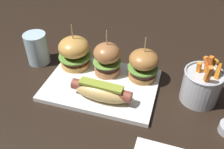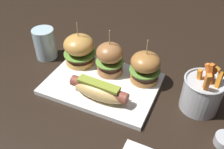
{
  "view_description": "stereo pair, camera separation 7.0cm",
  "coord_description": "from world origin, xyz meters",
  "px_view_note": "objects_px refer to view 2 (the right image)",
  "views": [
    {
      "loc": [
        0.19,
        -0.52,
        0.49
      ],
      "look_at": [
        0.03,
        0.0,
        0.05
      ],
      "focal_mm": 39.54,
      "sensor_mm": 36.0,
      "label": 1
    },
    {
      "loc": [
        0.26,
        -0.5,
        0.49
      ],
      "look_at": [
        0.03,
        0.0,
        0.05
      ],
      "focal_mm": 39.54,
      "sensor_mm": 36.0,
      "label": 2
    }
  ],
  "objects_px": {
    "platter_main": "(102,84)",
    "water_glass": "(45,44)",
    "hot_dog": "(99,90)",
    "fries_bucket": "(202,93)",
    "slider_left": "(79,49)",
    "slider_center": "(110,58)",
    "slider_right": "(145,67)"
  },
  "relations": [
    {
      "from": "fries_bucket",
      "to": "slider_left",
      "type": "bearing_deg",
      "value": 175.23
    },
    {
      "from": "hot_dog",
      "to": "slider_center",
      "type": "distance_m",
      "value": 0.12
    },
    {
      "from": "hot_dog",
      "to": "slider_left",
      "type": "relative_size",
      "value": 1.19
    },
    {
      "from": "slider_center",
      "to": "hot_dog",
      "type": "bearing_deg",
      "value": -80.23
    },
    {
      "from": "slider_center",
      "to": "slider_left",
      "type": "bearing_deg",
      "value": 176.55
    },
    {
      "from": "slider_left",
      "to": "slider_right",
      "type": "relative_size",
      "value": 1.04
    },
    {
      "from": "slider_center",
      "to": "water_glass",
      "type": "relative_size",
      "value": 1.4
    },
    {
      "from": "slider_center",
      "to": "fries_bucket",
      "type": "bearing_deg",
      "value": -5.3
    },
    {
      "from": "platter_main",
      "to": "water_glass",
      "type": "height_order",
      "value": "water_glass"
    },
    {
      "from": "platter_main",
      "to": "slider_left",
      "type": "xyz_separation_m",
      "value": [
        -0.11,
        0.06,
        0.06
      ]
    },
    {
      "from": "platter_main",
      "to": "slider_right",
      "type": "distance_m",
      "value": 0.14
    },
    {
      "from": "slider_center",
      "to": "water_glass",
      "type": "height_order",
      "value": "slider_center"
    },
    {
      "from": "slider_left",
      "to": "water_glass",
      "type": "distance_m",
      "value": 0.14
    },
    {
      "from": "slider_left",
      "to": "fries_bucket",
      "type": "height_order",
      "value": "slider_left"
    },
    {
      "from": "platter_main",
      "to": "slider_left",
      "type": "relative_size",
      "value": 2.27
    },
    {
      "from": "hot_dog",
      "to": "fries_bucket",
      "type": "xyz_separation_m",
      "value": [
        0.26,
        0.09,
        0.01
      ]
    },
    {
      "from": "slider_left",
      "to": "water_glass",
      "type": "height_order",
      "value": "slider_left"
    },
    {
      "from": "platter_main",
      "to": "water_glass",
      "type": "relative_size",
      "value": 3.11
    },
    {
      "from": "slider_right",
      "to": "water_glass",
      "type": "relative_size",
      "value": 1.32
    },
    {
      "from": "slider_left",
      "to": "platter_main",
      "type": "bearing_deg",
      "value": -29.45
    },
    {
      "from": "hot_dog",
      "to": "fries_bucket",
      "type": "height_order",
      "value": "fries_bucket"
    },
    {
      "from": "slider_center",
      "to": "platter_main",
      "type": "bearing_deg",
      "value": -90.74
    },
    {
      "from": "slider_center",
      "to": "slider_right",
      "type": "bearing_deg",
      "value": 4.32
    },
    {
      "from": "water_glass",
      "to": "slider_left",
      "type": "bearing_deg",
      "value": 0.81
    },
    {
      "from": "platter_main",
      "to": "water_glass",
      "type": "xyz_separation_m",
      "value": [
        -0.24,
        0.06,
        0.05
      ]
    },
    {
      "from": "platter_main",
      "to": "water_glass",
      "type": "distance_m",
      "value": 0.26
    },
    {
      "from": "slider_center",
      "to": "fries_bucket",
      "type": "relative_size",
      "value": 0.98
    },
    {
      "from": "hot_dog",
      "to": "water_glass",
      "type": "xyz_separation_m",
      "value": [
        -0.27,
        0.12,
        0.01
      ]
    },
    {
      "from": "slider_left",
      "to": "fries_bucket",
      "type": "distance_m",
      "value": 0.39
    },
    {
      "from": "platter_main",
      "to": "hot_dog",
      "type": "bearing_deg",
      "value": -71.26
    },
    {
      "from": "slider_center",
      "to": "fries_bucket",
      "type": "height_order",
      "value": "slider_center"
    },
    {
      "from": "hot_dog",
      "to": "fries_bucket",
      "type": "distance_m",
      "value": 0.27
    }
  ]
}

